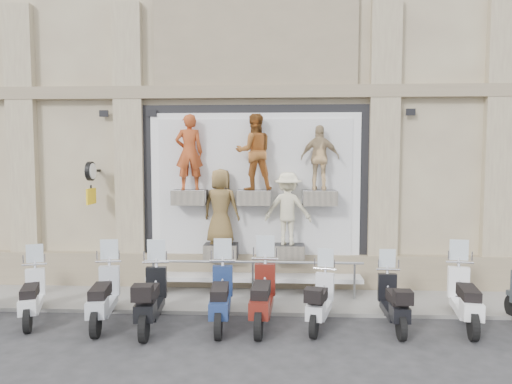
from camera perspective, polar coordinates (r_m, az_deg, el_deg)
ground at (r=8.85m, az=-1.15°, el=-17.39°), size 90.00×90.00×0.00m
sidewalk at (r=10.81m, az=-0.37°, el=-13.08°), size 16.00×2.20×0.08m
building at (r=15.46m, az=0.65°, el=14.49°), size 14.00×8.60×12.00m
shop_vitrine at (r=10.99m, az=-0.04°, el=-0.14°), size 5.60×0.86×4.30m
guard_rail at (r=10.60m, az=-0.40°, el=-11.05°), size 5.06×0.10×0.93m
clock_sign_bracket at (r=11.58m, az=-19.93°, el=1.73°), size 0.10×0.80×1.02m
scooter_b at (r=10.31m, az=-26.24°, el=-10.43°), size 1.14×1.85×1.45m
scooter_c at (r=9.59m, az=-18.54°, el=-10.93°), size 0.87×2.00×1.57m
scooter_d at (r=9.17m, az=-13.00°, el=-11.45°), size 0.75×2.01×1.60m
scooter_e at (r=9.08m, az=-4.43°, el=-11.50°), size 0.69×2.00×1.60m
scooter_f at (r=9.05m, az=0.81°, el=-11.36°), size 0.71×2.07×1.66m
scooter_g at (r=9.11m, az=8.05°, el=-12.06°), size 0.95×1.82×1.42m
scooter_h at (r=9.34m, az=16.81°, el=-11.80°), size 0.53×1.75×1.42m
scooter_i at (r=9.86m, az=24.68°, el=-10.64°), size 0.90×2.03×1.59m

